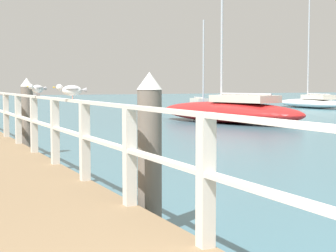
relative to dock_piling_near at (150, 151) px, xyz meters
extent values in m
cube|color=beige|center=(-0.38, -2.01, 0.02)|extent=(0.12, 0.12, 1.08)
cube|color=beige|center=(-0.38, -0.35, 0.02)|extent=(0.12, 0.12, 1.08)
cube|color=beige|center=(-0.38, 1.32, 0.02)|extent=(0.12, 0.12, 1.08)
cube|color=beige|center=(-0.38, 2.98, 0.02)|extent=(0.12, 0.12, 1.08)
cube|color=beige|center=(-0.38, 4.65, 0.02)|extent=(0.12, 0.12, 1.08)
cube|color=beige|center=(-0.38, 6.31, 0.02)|extent=(0.12, 0.12, 1.08)
cube|color=beige|center=(-0.38, 7.98, 0.02)|extent=(0.12, 0.12, 1.08)
cube|color=beige|center=(-0.38, 6.31, 0.53)|extent=(0.10, 19.97, 0.04)
cube|color=beige|center=(-0.38, 6.31, 0.07)|extent=(0.10, 19.97, 0.04)
cylinder|color=#6B6056|center=(0.00, 0.00, -0.11)|extent=(0.28, 0.28, 1.64)
cone|color=white|center=(0.00, 0.00, 0.81)|extent=(0.29, 0.29, 0.20)
cylinder|color=#6B6056|center=(0.00, 7.30, -0.11)|extent=(0.28, 0.28, 1.64)
cone|color=white|center=(0.00, 7.30, 0.81)|extent=(0.29, 0.29, 0.20)
ellipsoid|color=white|center=(-0.38, 1.93, 0.68)|extent=(0.31, 0.21, 0.15)
sphere|color=white|center=(-0.55, 1.98, 0.72)|extent=(0.09, 0.09, 0.09)
cone|color=gold|center=(-0.61, 2.00, 0.72)|extent=(0.05, 0.04, 0.02)
cone|color=#939399|center=(-0.22, 1.88, 0.69)|extent=(0.10, 0.09, 0.07)
ellipsoid|color=#939399|center=(-0.38, 1.93, 0.71)|extent=(0.27, 0.23, 0.04)
cylinder|color=tan|center=(-0.38, 1.90, 0.58)|extent=(0.01, 0.01, 0.05)
cylinder|color=tan|center=(-0.36, 1.95, 0.58)|extent=(0.01, 0.01, 0.05)
ellipsoid|color=white|center=(-0.38, 4.26, 0.68)|extent=(0.30, 0.27, 0.15)
sphere|color=white|center=(-0.52, 4.16, 0.72)|extent=(0.09, 0.09, 0.09)
cone|color=gold|center=(-0.57, 4.12, 0.72)|extent=(0.05, 0.05, 0.02)
cone|color=#939399|center=(-0.24, 4.36, 0.69)|extent=(0.11, 0.10, 0.07)
ellipsoid|color=#939399|center=(-0.38, 4.26, 0.71)|extent=(0.28, 0.27, 0.04)
cylinder|color=tan|center=(-0.36, 4.25, 0.58)|extent=(0.01, 0.01, 0.05)
cylinder|color=tan|center=(-0.39, 4.29, 0.58)|extent=(0.01, 0.01, 0.05)
ellipsoid|color=white|center=(22.85, 24.69, -0.61)|extent=(2.11, 6.49, 0.63)
cylinder|color=#B2B2B7|center=(22.85, 25.01, 3.14)|extent=(0.10, 0.10, 6.89)
cylinder|color=#B2B2B7|center=(22.86, 23.88, 0.05)|extent=(0.10, 2.26, 0.08)
cube|color=beige|center=(22.86, 23.91, -0.15)|extent=(1.17, 2.34, 0.30)
ellipsoid|color=red|center=(10.03, 14.72, -0.47)|extent=(4.66, 8.23, 0.91)
cylinder|color=#B2B2B7|center=(9.92, 15.09, 4.30)|extent=(0.10, 0.10, 8.63)
cylinder|color=#B2B2B7|center=(10.31, 13.78, 0.33)|extent=(0.85, 2.65, 0.08)
cube|color=beige|center=(10.30, 13.82, 0.13)|extent=(2.16, 3.11, 0.30)
ellipsoid|color=navy|center=(14.22, 24.71, -0.70)|extent=(1.62, 4.22, 0.45)
cylinder|color=#B2B2B7|center=(14.19, 24.51, 2.13)|extent=(0.10, 0.10, 5.21)
cylinder|color=#B2B2B7|center=(14.27, 25.23, -0.13)|extent=(0.22, 1.44, 0.08)
cube|color=beige|center=(14.26, 25.21, -0.33)|extent=(0.82, 1.55, 0.30)
camera|label=1|loc=(-2.47, -5.76, 0.78)|focal=58.64mm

